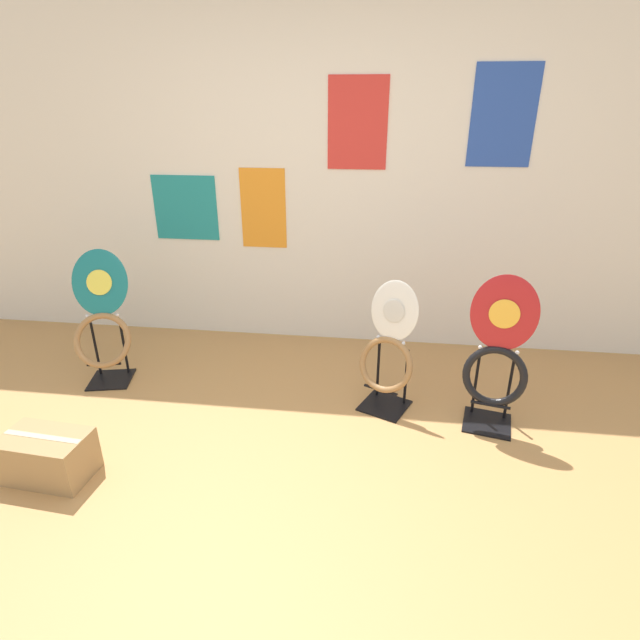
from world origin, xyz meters
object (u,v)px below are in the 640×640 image
toilet_seat_display_white_plain (388,355)px  storage_box (47,456)px  toilet_seat_display_teal_sax (102,323)px  toilet_seat_display_crimson_swirl (497,360)px

toilet_seat_display_white_plain → storage_box: toilet_seat_display_white_plain is taller
toilet_seat_display_teal_sax → storage_box: toilet_seat_display_teal_sax is taller
toilet_seat_display_crimson_swirl → toilet_seat_display_white_plain: toilet_seat_display_crimson_swirl is taller
toilet_seat_display_teal_sax → storage_box: size_ratio=1.98×
toilet_seat_display_crimson_swirl → toilet_seat_display_teal_sax: bearing=174.8°
storage_box → toilet_seat_display_crimson_swirl: bearing=17.9°
toilet_seat_display_white_plain → storage_box: (-1.75, -0.89, -0.25)m
toilet_seat_display_white_plain → storage_box: size_ratio=1.83×
toilet_seat_display_crimson_swirl → toilet_seat_display_teal_sax: size_ratio=1.05×
toilet_seat_display_white_plain → toilet_seat_display_teal_sax: (-1.94, 0.11, 0.06)m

